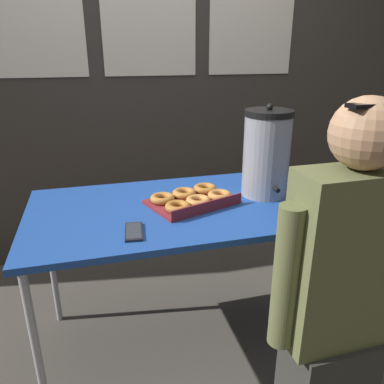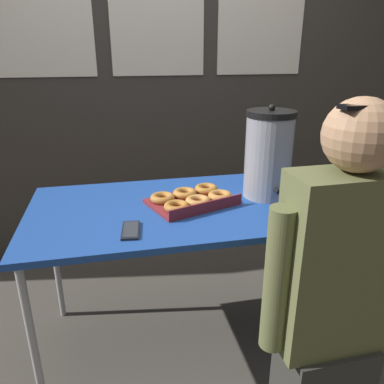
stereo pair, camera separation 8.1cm
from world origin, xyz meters
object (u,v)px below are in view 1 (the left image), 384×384
(coffee_urn, at_px, (266,153))
(cell_phone, at_px, (134,232))
(donut_box, at_px, (192,199))
(person_seated, at_px, (339,299))

(coffee_urn, height_order, cell_phone, coffee_urn)
(coffee_urn, bearing_deg, donut_box, -175.86)
(coffee_urn, bearing_deg, person_seated, -92.88)
(cell_phone, height_order, person_seated, person_seated)
(donut_box, height_order, coffee_urn, coffee_urn)
(cell_phone, xyz_separation_m, person_seated, (0.64, -0.43, -0.13))
(donut_box, bearing_deg, coffee_urn, -15.16)
(donut_box, height_order, cell_phone, donut_box)
(donut_box, bearing_deg, cell_phone, -161.68)
(donut_box, xyz_separation_m, person_seated, (0.34, -0.66, -0.15))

